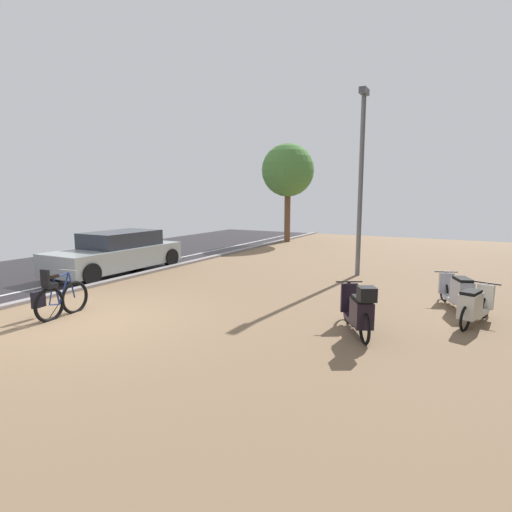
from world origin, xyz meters
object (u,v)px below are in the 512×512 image
scooter_mid (359,310)px  street_tree (288,171)px  scooter_near (458,292)px  lamp_post (361,174)px  scooter_far (474,306)px  bicycle_foreground (59,298)px  parked_car_near (117,253)px

scooter_mid → street_tree: street_tree is taller
scooter_near → street_tree: (-8.63, 10.34, 3.36)m
lamp_post → street_tree: (-5.70, 7.46, 0.63)m
scooter_far → street_tree: 14.86m
street_tree → scooter_mid: bearing=-61.2°
bicycle_foreground → street_tree: street_tree is taller
parked_car_near → bicycle_foreground: bearing=-56.6°
scooter_near → scooter_far: bearing=-73.2°
scooter_mid → bicycle_foreground: bearing=-162.6°
scooter_near → scooter_mid: bearing=-119.9°
bicycle_foreground → scooter_far: (7.58, 3.41, -0.00)m
scooter_near → scooter_mid: (-1.51, -2.63, 0.06)m
bicycle_foreground → parked_car_near: (-2.76, 4.18, 0.24)m
bicycle_foreground → scooter_mid: (5.75, 1.80, 0.07)m
scooter_near → parked_car_near: bearing=-178.5°
street_tree → scooter_near: bearing=-50.2°
scooter_mid → lamp_post: bearing=104.4°
scooter_near → scooter_mid: scooter_mid is taller
lamp_post → street_tree: size_ratio=1.09×
bicycle_foreground → scooter_mid: size_ratio=0.87×
parked_car_near → scooter_far: bearing=-4.3°
scooter_near → street_tree: street_tree is taller
bicycle_foreground → lamp_post: size_ratio=0.24×
scooter_far → parked_car_near: size_ratio=0.36×
scooter_far → lamp_post: 5.77m
scooter_far → scooter_near: bearing=106.8°
scooter_mid → lamp_post: (-1.41, 5.52, 2.67)m
scooter_mid → scooter_far: (1.82, 1.60, -0.07)m
bicycle_foreground → scooter_near: 8.51m
scooter_far → parked_car_near: bearing=175.7°
scooter_mid → lamp_post: lamp_post is taller
scooter_near → parked_car_near: 10.03m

